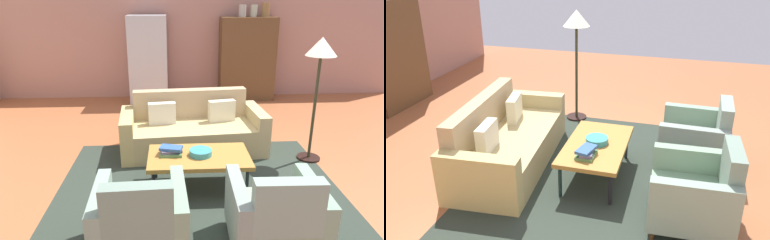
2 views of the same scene
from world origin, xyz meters
The scene contains 10 objects.
ground_plane centered at (0.00, 0.00, 0.00)m, with size 11.12×11.12×0.00m, color #A25C36.
area_rug centered at (-0.35, -0.06, 0.00)m, with size 3.40×2.60×0.01m, color #2B342B.
couch centered at (-0.35, 1.08, 0.29)m, with size 2.16×1.06×0.86m.
coffee_table centered at (-0.35, -0.11, 0.40)m, with size 1.20×0.70×0.44m.
armchair_left centered at (-0.95, -1.27, 0.34)m, with size 0.83×0.83×0.88m.
armchair_right centered at (0.25, -1.27, 0.34)m, with size 0.82×0.82×0.88m.
fruit_bowl centered at (-0.33, -0.11, 0.47)m, with size 0.27×0.27×0.07m, color teal.
book_stack centered at (-0.68, -0.07, 0.48)m, with size 0.29×0.21×0.10m.
cabinet centered at (1.01, 3.79, 0.90)m, with size 1.20×0.51×1.80m.
floor_lamp centered at (1.29, 0.61, 1.44)m, with size 0.40×0.40×1.72m.
Camera 2 is at (-4.34, -1.01, 2.54)m, focal length 36.54 mm.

